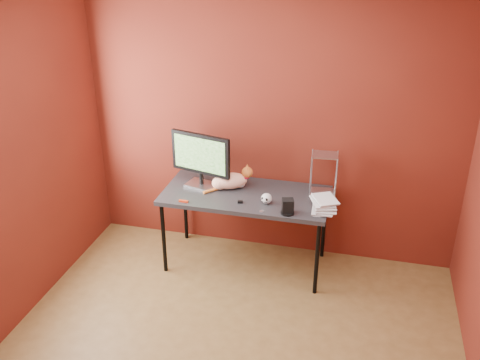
% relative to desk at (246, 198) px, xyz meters
% --- Properties ---
extents(room, '(3.52, 3.52, 2.61)m').
position_rel_desk_xyz_m(room, '(0.15, -1.37, 0.75)').
color(room, brown).
rests_on(room, ground).
extents(desk, '(1.50, 0.70, 0.75)m').
position_rel_desk_xyz_m(desk, '(0.00, 0.00, 0.00)').
color(desk, black).
rests_on(desk, ground).
extents(monitor, '(0.58, 0.25, 0.51)m').
position_rel_desk_xyz_m(monitor, '(-0.44, 0.06, 0.34)').
color(monitor, '#ACACB1').
rests_on(monitor, desk).
extents(cat, '(0.41, 0.32, 0.22)m').
position_rel_desk_xyz_m(cat, '(-0.16, 0.07, 0.13)').
color(cat, orange).
rests_on(cat, desk).
extents(skull_mug, '(0.10, 0.10, 0.09)m').
position_rel_desk_xyz_m(skull_mug, '(0.22, -0.14, 0.10)').
color(skull_mug, silver).
rests_on(skull_mug, desk).
extents(speaker, '(0.12, 0.12, 0.13)m').
position_rel_desk_xyz_m(speaker, '(0.42, -0.28, 0.11)').
color(speaker, black).
rests_on(speaker, desk).
extents(book_stack, '(0.26, 0.29, 1.19)m').
position_rel_desk_xyz_m(book_stack, '(0.63, -0.15, 0.64)').
color(book_stack, beige).
rests_on(book_stack, desk).
extents(wire_rack, '(0.24, 0.20, 0.38)m').
position_rel_desk_xyz_m(wire_rack, '(0.67, 0.18, 0.24)').
color(wire_rack, '#ACACB1').
rests_on(wire_rack, desk).
extents(pocket_knife, '(0.08, 0.03, 0.02)m').
position_rel_desk_xyz_m(pocket_knife, '(-0.49, -0.29, 0.06)').
color(pocket_knife, '#B3260D').
rests_on(pocket_knife, desk).
extents(black_gadget, '(0.05, 0.03, 0.02)m').
position_rel_desk_xyz_m(black_gadget, '(-0.01, -0.19, 0.06)').
color(black_gadget, black).
rests_on(black_gadget, desk).
extents(washer, '(0.04, 0.04, 0.00)m').
position_rel_desk_xyz_m(washer, '(0.21, -0.29, 0.05)').
color(washer, '#ACACB1').
rests_on(washer, desk).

